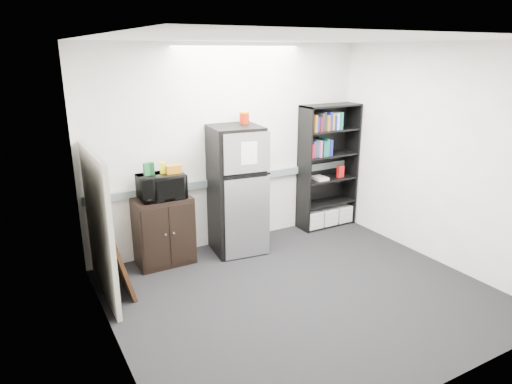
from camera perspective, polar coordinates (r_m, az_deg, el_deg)
floor at (r=5.23m, az=5.74°, el=-12.53°), size 4.00×4.00×0.00m
wall_back at (r=6.18m, az=-3.23°, el=5.65°), size 4.00×0.02×2.70m
wall_right at (r=6.07m, az=21.87°, el=4.21°), size 0.02×3.50×2.70m
wall_left at (r=3.94m, az=-18.21°, el=-1.99°), size 0.02×3.50×2.70m
ceiling at (r=4.55m, az=6.81°, el=18.51°), size 4.00×3.50×0.02m
electrical_raceway at (r=6.26m, az=-3.04°, el=1.56°), size 3.92×0.05×0.10m
wall_note at (r=5.99m, az=-6.26°, el=7.15°), size 0.14×0.00×0.10m
bookshelf at (r=6.92m, az=8.96°, el=3.02°), size 0.90×0.34×1.85m
cubicle_partition at (r=5.14m, az=-19.04°, el=-3.97°), size 0.06×1.30×1.62m
cabinet at (r=5.84m, az=-11.45°, el=-4.78°), size 0.69×0.46×0.87m
microwave at (r=5.63m, az=-11.75°, el=0.69°), size 0.55×0.37×0.30m
snack_box_a at (r=5.57m, az=-13.51°, el=2.78°), size 0.07×0.06×0.15m
snack_box_b at (r=5.58m, az=-12.97°, el=2.85°), size 0.08×0.06×0.15m
snack_box_c at (r=5.62m, az=-11.55°, el=3.00°), size 0.08×0.06×0.14m
snack_bag at (r=5.61m, az=-10.30°, el=2.84°), size 0.19×0.11×0.10m
refrigerator at (r=5.98m, az=-2.52°, el=0.24°), size 0.70×0.73×1.69m
coffee_can at (r=5.98m, az=-1.48°, el=9.40°), size 0.13×0.13×0.17m
framed_poster at (r=5.30m, az=-17.28°, el=-7.22°), size 0.26×0.73×0.92m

